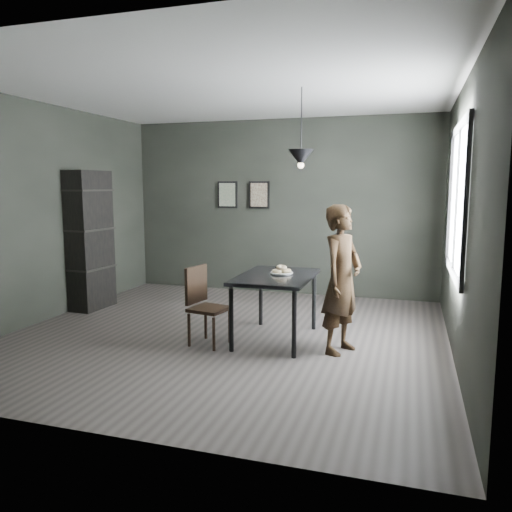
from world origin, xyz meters
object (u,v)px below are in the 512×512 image
(white_plate, at_px, (282,273))
(woman, at_px, (342,279))
(shelf_unit, at_px, (89,240))
(pendant_lamp, at_px, (301,158))
(wood_chair, at_px, (203,300))
(cafe_table, at_px, (276,282))

(white_plate, distance_m, woman, 0.77)
(white_plate, bearing_deg, shelf_unit, 169.02)
(white_plate, height_order, shelf_unit, shelf_unit)
(woman, distance_m, pendant_lamp, 1.40)
(wood_chair, bearing_deg, cafe_table, 38.60)
(cafe_table, height_order, wood_chair, wood_chair)
(cafe_table, relative_size, pendant_lamp, 1.39)
(woman, distance_m, wood_chair, 1.53)
(cafe_table, relative_size, wood_chair, 1.38)
(white_plate, xyz_separation_m, woman, (0.72, -0.28, 0.02))
(cafe_table, bearing_deg, white_plate, 62.97)
(woman, relative_size, shelf_unit, 0.80)
(wood_chair, distance_m, shelf_unit, 2.48)
(cafe_table, xyz_separation_m, woman, (0.76, -0.19, 0.11))
(shelf_unit, height_order, pendant_lamp, pendant_lamp)
(white_plate, xyz_separation_m, shelf_unit, (-2.96, 0.58, 0.22))
(wood_chair, xyz_separation_m, shelf_unit, (-2.19, 1.04, 0.48))
(cafe_table, height_order, shelf_unit, shelf_unit)
(cafe_table, relative_size, white_plate, 5.22)
(cafe_table, bearing_deg, wood_chair, -152.56)
(cafe_table, bearing_deg, shelf_unit, 167.21)
(white_plate, relative_size, shelf_unit, 0.12)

